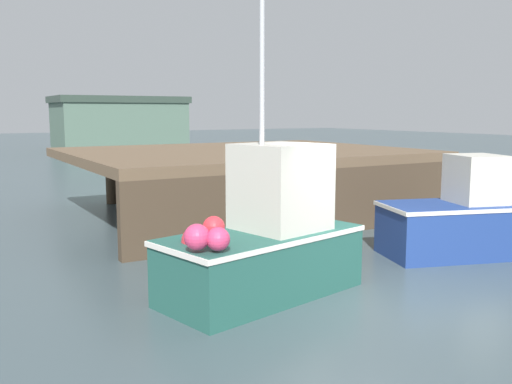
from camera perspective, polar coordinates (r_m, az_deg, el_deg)
ground at (r=9.58m, az=11.51°, el=-10.47°), size 120.00×160.00×0.10m
pier at (r=16.08m, az=-0.39°, el=3.03°), size 9.64×7.65×1.88m
fishing_boat_near_left at (r=9.16m, az=0.97°, el=-4.88°), size 3.67×2.25×4.92m
fishing_boat_near_right at (r=12.47m, az=19.99°, el=-2.67°), size 3.42×2.39×2.10m
warehouse at (r=45.06m, az=-13.66°, el=6.75°), size 9.75×5.62×4.16m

